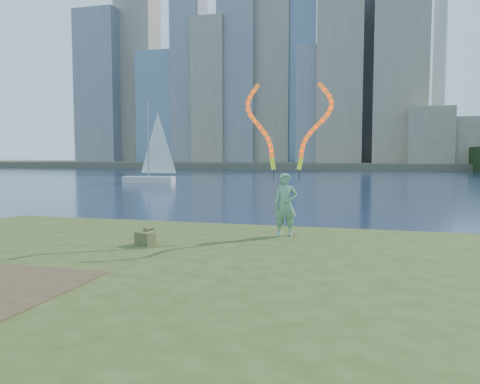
% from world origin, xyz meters
% --- Properties ---
extents(ground, '(320.00, 320.00, 0.00)m').
position_xyz_m(ground, '(0.00, 0.00, 0.00)').
color(ground, '#19263F').
rests_on(ground, ground).
extents(grassy_knoll, '(20.00, 18.00, 0.80)m').
position_xyz_m(grassy_knoll, '(0.00, -2.30, 0.34)').
color(grassy_knoll, '#364518').
rests_on(grassy_knoll, ground).
extents(far_shore, '(320.00, 40.00, 1.20)m').
position_xyz_m(far_shore, '(0.00, 95.00, 0.60)').
color(far_shore, '#514C3C').
rests_on(far_shore, ground).
extents(woman_with_ribbons, '(1.94, 0.59, 3.88)m').
position_xyz_m(woman_with_ribbons, '(1.57, 2.48, 2.24)').
color(woman_with_ribbons, '#0F6C36').
rests_on(woman_with_ribbons, grassy_knoll).
extents(canvas_bag, '(0.45, 0.51, 0.37)m').
position_xyz_m(canvas_bag, '(-1.11, 0.58, 0.95)').
color(canvas_bag, '#464A29').
rests_on(canvas_bag, grassy_knoll).
extents(sailboat, '(5.21, 2.04, 7.82)m').
position_xyz_m(sailboat, '(-16.61, 32.76, 1.34)').
color(sailboat, silver).
rests_on(sailboat, ground).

